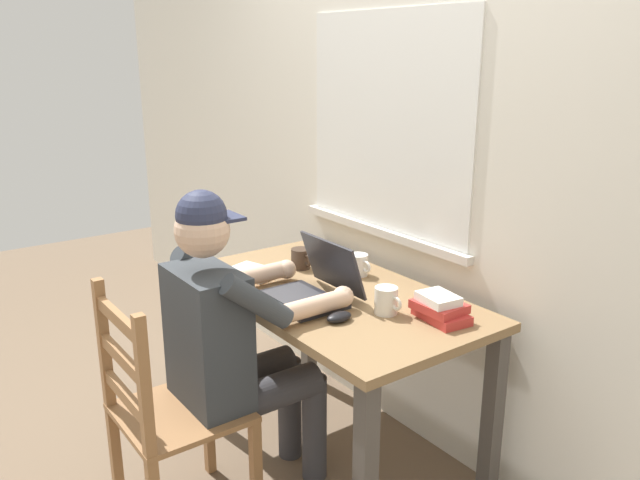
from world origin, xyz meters
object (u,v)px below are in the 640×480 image
Objects in this scene: seated_person at (234,335)px; coffee_mug_white at (386,300)px; laptop at (314,286)px; desk at (331,316)px; coffee_mug_spare at (359,265)px; book_stack_main at (440,308)px; computer_mouse at (339,317)px; coffee_mug_dark at (301,259)px; wooden_chair at (166,413)px.

seated_person reaches higher than coffee_mug_white.
laptop is 0.30m from coffee_mug_white.
desk is 10.49× the size of coffee_mug_white.
seated_person is 10.26× the size of coffee_mug_spare.
book_stack_main is at bearing -6.87° from coffee_mug_spare.
computer_mouse reaches higher than desk.
laptop is at bearing -150.14° from book_stack_main.
computer_mouse is 0.36m from book_stack_main.
computer_mouse is 0.60m from coffee_mug_dark.
computer_mouse is 0.81× the size of coffee_mug_white.
coffee_mug_white is at bearing 67.06° from wooden_chair.
book_stack_main is (0.47, 0.58, 0.12)m from seated_person.
laptop is 2.70× the size of coffee_mug_dark.
desk is at bearing 88.20° from seated_person.
book_stack_main reaches higher than coffee_mug_spare.
coffee_mug_spare is (-0.07, 0.92, 0.35)m from wooden_chair.
computer_mouse is at bearing -13.16° from laptop.
desk is at bearing -11.52° from coffee_mug_dark.
desk is at bearing -68.83° from coffee_mug_spare.
coffee_mug_spare is 0.54m from book_stack_main.
coffee_mug_dark is (-0.60, 0.03, -0.01)m from coffee_mug_white.
seated_person is 0.58m from coffee_mug_dark.
coffee_mug_spare is (-0.08, 0.21, 0.16)m from desk.
laptop is at bearing 83.29° from seated_person.
wooden_chair reaches higher than coffee_mug_dark.
coffee_mug_white is (0.30, 0.03, 0.16)m from desk.
wooden_chair reaches higher than book_stack_main.
computer_mouse is at bearing 64.13° from wooden_chair.
seated_person is at bearing -91.80° from desk.
wooden_chair is at bearing -115.87° from computer_mouse.
book_stack_main is (0.75, 0.08, -0.00)m from coffee_mug_dark.
wooden_chair is (-0.00, -0.28, -0.23)m from seated_person.
coffee_mug_white is at bearing 25.25° from laptop.
coffee_mug_spare is (-0.38, 0.18, -0.00)m from coffee_mug_white.
coffee_mug_spare is (-0.07, 0.64, 0.12)m from seated_person.
seated_person reaches higher than laptop.
laptop is 0.33m from coffee_mug_spare.
seated_person is 0.36m from wooden_chair.
coffee_mug_spare is (-0.34, 0.36, 0.03)m from computer_mouse.
coffee_mug_spare is at bearing 94.17° from wooden_chair.
wooden_chair is at bearing -91.09° from desk.
coffee_mug_dark is at bearing 176.82° from coffee_mug_white.
laptop is 3.30× the size of computer_mouse.
coffee_mug_white is 0.58× the size of book_stack_main.
seated_person reaches higher than coffee_mug_dark.
coffee_mug_white is 1.02× the size of coffee_mug_spare.
coffee_mug_dark is (-0.30, 0.06, 0.15)m from desk.
wooden_chair is 9.28× the size of computer_mouse.
coffee_mug_dark is 0.76m from book_stack_main.
computer_mouse is at bearing -47.22° from coffee_mug_spare.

